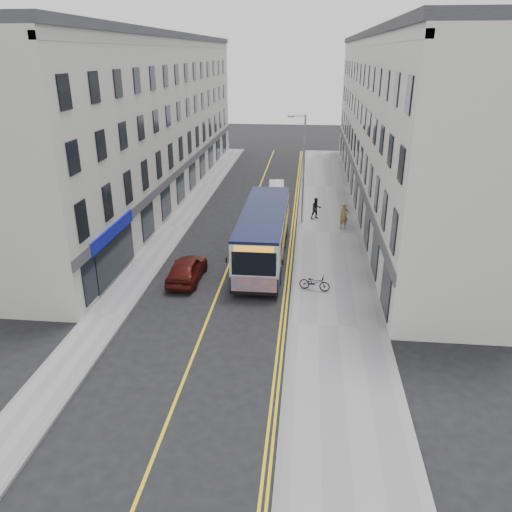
% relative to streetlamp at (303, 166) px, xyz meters
% --- Properties ---
extents(ground, '(140.00, 140.00, 0.00)m').
position_rel_streetlamp_xyz_m(ground, '(-4.17, -14.00, -4.38)').
color(ground, black).
rests_on(ground, ground).
extents(pavement_east, '(4.50, 64.00, 0.12)m').
position_rel_streetlamp_xyz_m(pavement_east, '(2.08, -2.00, -4.32)').
color(pavement_east, gray).
rests_on(pavement_east, ground).
extents(pavement_west, '(2.00, 64.00, 0.12)m').
position_rel_streetlamp_xyz_m(pavement_west, '(-9.17, -2.00, -4.32)').
color(pavement_west, gray).
rests_on(pavement_west, ground).
extents(kerb_east, '(0.18, 64.00, 0.13)m').
position_rel_streetlamp_xyz_m(kerb_east, '(-0.17, -2.00, -4.32)').
color(kerb_east, slate).
rests_on(kerb_east, ground).
extents(kerb_west, '(0.18, 64.00, 0.13)m').
position_rel_streetlamp_xyz_m(kerb_west, '(-8.17, -2.00, -4.32)').
color(kerb_west, slate).
rests_on(kerb_west, ground).
extents(road_centre_line, '(0.12, 64.00, 0.01)m').
position_rel_streetlamp_xyz_m(road_centre_line, '(-4.17, -2.00, -4.38)').
color(road_centre_line, gold).
rests_on(road_centre_line, ground).
extents(road_dbl_yellow_inner, '(0.10, 64.00, 0.01)m').
position_rel_streetlamp_xyz_m(road_dbl_yellow_inner, '(-0.62, -2.00, -4.38)').
color(road_dbl_yellow_inner, gold).
rests_on(road_dbl_yellow_inner, ground).
extents(road_dbl_yellow_outer, '(0.10, 64.00, 0.01)m').
position_rel_streetlamp_xyz_m(road_dbl_yellow_outer, '(-0.42, -2.00, -4.38)').
color(road_dbl_yellow_outer, gold).
rests_on(road_dbl_yellow_outer, ground).
extents(terrace_east, '(6.00, 46.00, 13.00)m').
position_rel_streetlamp_xyz_m(terrace_east, '(7.33, 7.00, 2.12)').
color(terrace_east, silver).
rests_on(terrace_east, ground).
extents(terrace_west, '(6.00, 46.00, 13.00)m').
position_rel_streetlamp_xyz_m(terrace_west, '(-13.17, 7.00, 2.12)').
color(terrace_west, beige).
rests_on(terrace_west, ground).
extents(streetlamp, '(1.32, 0.18, 8.00)m').
position_rel_streetlamp_xyz_m(streetlamp, '(0.00, 0.00, 0.00)').
color(streetlamp, '#9C9FA5').
rests_on(streetlamp, ground).
extents(city_bus, '(2.60, 11.16, 3.24)m').
position_rel_streetlamp_xyz_m(city_bus, '(-2.15, -7.24, -2.61)').
color(city_bus, black).
rests_on(city_bus, ground).
extents(bicycle, '(1.75, 0.92, 0.88)m').
position_rel_streetlamp_xyz_m(bicycle, '(0.98, -11.48, -3.82)').
color(bicycle, black).
rests_on(bicycle, pavement_east).
extents(pedestrian_near, '(0.81, 0.69, 1.87)m').
position_rel_streetlamp_xyz_m(pedestrian_near, '(3.11, -1.03, -3.33)').
color(pedestrian_near, olive).
rests_on(pedestrian_near, pavement_east).
extents(pedestrian_far, '(0.95, 0.85, 1.63)m').
position_rel_streetlamp_xyz_m(pedestrian_far, '(1.13, 1.08, -3.45)').
color(pedestrian_far, black).
rests_on(pedestrian_far, pavement_east).
extents(car_white, '(1.61, 3.88, 1.25)m').
position_rel_streetlamp_xyz_m(car_white, '(-2.37, 8.12, -3.76)').
color(car_white, white).
rests_on(car_white, ground).
extents(car_maroon, '(1.78, 4.18, 1.41)m').
position_rel_streetlamp_xyz_m(car_maroon, '(-6.17, -10.69, -3.68)').
color(car_maroon, '#470F0B').
rests_on(car_maroon, ground).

